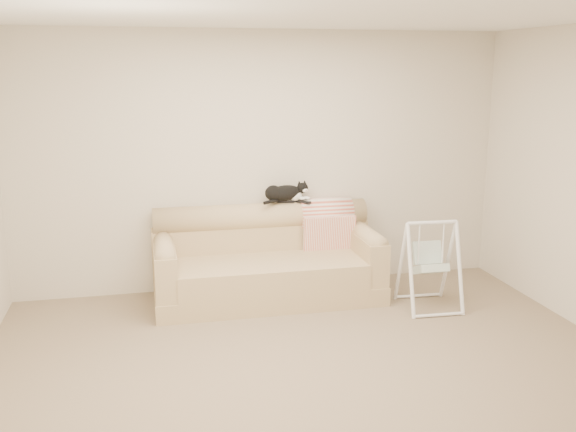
% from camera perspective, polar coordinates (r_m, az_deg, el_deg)
% --- Properties ---
extents(ground_plane, '(5.00, 5.00, 0.00)m').
position_cam_1_polar(ground_plane, '(5.02, 2.21, -13.35)').
color(ground_plane, '#726450').
rests_on(ground_plane, ground).
extents(room_shell, '(5.04, 4.04, 2.60)m').
position_cam_1_polar(room_shell, '(4.55, 2.38, 4.12)').
color(room_shell, beige).
rests_on(room_shell, ground).
extents(sofa, '(2.20, 0.93, 0.90)m').
position_cam_1_polar(sofa, '(6.35, -1.92, -4.18)').
color(sofa, tan).
rests_on(sofa, ground).
extents(remote_a, '(0.19, 0.09, 0.03)m').
position_cam_1_polar(remote_a, '(6.50, -0.22, 1.32)').
color(remote_a, black).
rests_on(remote_a, sofa).
extents(remote_b, '(0.15, 0.15, 0.02)m').
position_cam_1_polar(remote_b, '(6.48, 1.32, 1.27)').
color(remote_b, black).
rests_on(remote_b, sofa).
extents(tuxedo_cat, '(0.52, 0.31, 0.21)m').
position_cam_1_polar(tuxedo_cat, '(6.46, -0.25, 2.07)').
color(tuxedo_cat, black).
rests_on(tuxedo_cat, sofa).
extents(throw_blanket, '(0.54, 0.38, 0.58)m').
position_cam_1_polar(throw_blanket, '(6.61, 3.37, -0.12)').
color(throw_blanket, '#D2573F').
rests_on(throw_blanket, sofa).
extents(baby_swing, '(0.54, 0.57, 0.85)m').
position_cam_1_polar(baby_swing, '(6.20, 12.48, -4.20)').
color(baby_swing, white).
rests_on(baby_swing, ground).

